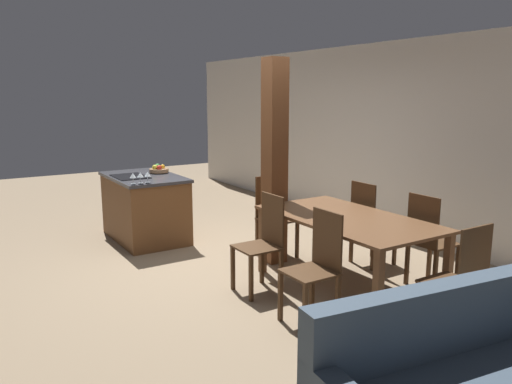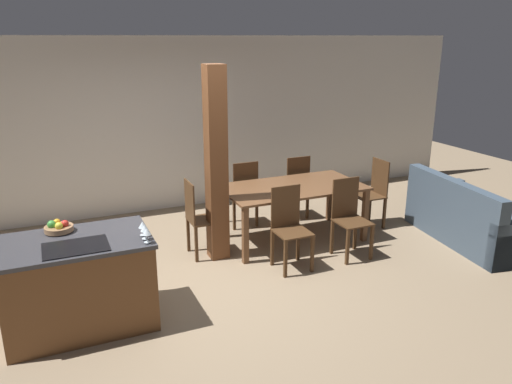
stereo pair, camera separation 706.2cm
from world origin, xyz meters
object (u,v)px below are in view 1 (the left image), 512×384
dining_chair_far_left (369,222)px  dining_chair_head_end (274,215)px  wine_glass_far (148,174)px  dining_chair_foot_end (460,281)px  kitchen_island (145,207)px  dining_chair_near_right (317,265)px  fruit_bowl (159,169)px  wine_glass_near (133,176)px  dining_table (347,226)px  dining_chair_far_right (429,240)px  dining_chair_near_left (263,241)px  wine_glass_middle (140,175)px  timber_post (274,163)px

dining_chair_far_left → dining_chair_head_end: 1.16m
wine_glass_far → dining_chair_foot_end: wine_glass_far is taller
kitchen_island → dining_chair_near_right: bearing=6.3°
fruit_bowl → dining_chair_far_left: fruit_bowl is taller
wine_glass_near → dining_table: size_ratio=0.07×
fruit_bowl → dining_chair_far_right: bearing=24.9°
dining_chair_foot_end → fruit_bowl: bearing=-79.0°
dining_chair_near_left → dining_chair_near_right: size_ratio=1.00×
dining_chair_near_right → dining_chair_foot_end: size_ratio=1.00×
dining_chair_far_left → kitchen_island: bearing=37.1°
dining_chair_head_end → dining_chair_near_right: bearing=-112.9°
fruit_bowl → wine_glass_middle: size_ratio=1.97×
dining_chair_far_right → dining_chair_foot_end: 1.16m
dining_table → kitchen_island: bearing=-158.9°
kitchen_island → dining_chair_near_left: bearing=8.5°
kitchen_island → wine_glass_near: size_ratio=10.06×
dining_chair_near_right → dining_chair_foot_end: bearing=39.4°
dining_chair_far_right → timber_post: timber_post is taller
wine_glass_near → dining_chair_far_left: bearing=50.1°
dining_table → dining_chair_foot_end: (1.32, -0.00, -0.16)m
dining_chair_head_end → timber_post: timber_post is taller
wine_glass_near → dining_chair_far_right: (2.67, 2.18, -0.48)m
dining_chair_far_left → dining_chair_foot_end: same height
wine_glass_near → kitchen_island: bearing=150.0°
wine_glass_far → dining_chair_far_left: wine_glass_far is taller
dining_chair_near_right → dining_chair_far_left: (-0.85, 1.47, 0.00)m
dining_chair_near_left → timber_post: timber_post is taller
wine_glass_middle → dining_chair_head_end: bearing=55.6°
wine_glass_near → timber_post: timber_post is taller
wine_glass_far → dining_table: wine_glass_far is taller
dining_chair_far_left → dining_chair_head_end: bearing=39.4°
dining_chair_near_right → dining_chair_head_end: 1.89m
kitchen_island → fruit_bowl: fruit_bowl is taller
dining_chair_foot_end → dining_chair_far_right: bearing=-129.4°
kitchen_island → dining_table: bearing=21.1°
wine_glass_middle → dining_chair_near_right: (2.67, 0.62, -0.48)m
wine_glass_near → dining_chair_near_right: 2.81m
kitchen_island → dining_chair_near_right: (3.28, 0.36, 0.07)m
dining_chair_far_right → wine_glass_middle: bearing=38.1°
wine_glass_near → dining_chair_far_left: (1.82, 2.18, -0.48)m
dining_chair_far_right → dining_chair_foot_end: same height
dining_chair_near_left → timber_post: 1.14m
wine_glass_near → dining_chair_near_left: 2.02m
dining_table → dining_chair_near_left: 0.86m
dining_chair_foot_end → wine_glass_middle: bearing=-69.2°
wine_glass_near → dining_chair_near_left: (1.82, 0.71, -0.48)m
fruit_bowl → timber_post: bearing=20.9°
dining_chair_near_right → dining_chair_far_right: same height
dining_table → dining_chair_far_right: (0.42, 0.74, -0.16)m
fruit_bowl → dining_chair_far_right: (3.39, 1.57, -0.42)m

